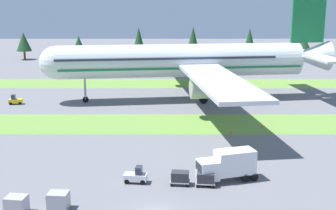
# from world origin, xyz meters

# --- Properties ---
(grass_strip_near) EXTENTS (320.00, 12.61, 0.01)m
(grass_strip_near) POSITION_xyz_m (0.00, 32.97, 0.00)
(grass_strip_near) COLOR olive
(grass_strip_near) RESTS_ON ground
(grass_strip_far) EXTENTS (320.00, 12.61, 0.01)m
(grass_strip_far) POSITION_xyz_m (0.00, 70.19, 0.00)
(grass_strip_far) COLOR olive
(grass_strip_far) RESTS_ON ground
(airliner) EXTENTS (60.06, 74.34, 23.03)m
(airliner) POSITION_xyz_m (5.42, 51.79, 8.26)
(airliner) COLOR silver
(airliner) RESTS_ON ground
(baggage_tug) EXTENTS (2.73, 1.59, 1.97)m
(baggage_tug) POSITION_xyz_m (-2.42, 7.84, 0.81)
(baggage_tug) COLOR silver
(baggage_tug) RESTS_ON ground
(cargo_dolly_lead) EXTENTS (2.36, 1.74, 1.55)m
(cargo_dolly_lead) POSITION_xyz_m (2.57, 7.27, 0.92)
(cargo_dolly_lead) COLOR #A3A3A8
(cargo_dolly_lead) RESTS_ON ground
(cargo_dolly_second) EXTENTS (2.36, 1.74, 1.55)m
(cargo_dolly_second) POSITION_xyz_m (5.45, 6.95, 0.92)
(cargo_dolly_second) COLOR #A3A3A8
(cargo_dolly_second) RESTS_ON ground
(catering_truck) EXTENTS (7.32, 4.21, 3.58)m
(catering_truck) POSITION_xyz_m (8.08, 8.51, 1.95)
(catering_truck) COLOR silver
(catering_truck) RESTS_ON ground
(pushback_tractor) EXTENTS (2.74, 1.62, 1.97)m
(pushback_tractor) POSITION_xyz_m (-29.32, 47.32, 0.81)
(pushback_tractor) COLOR yellow
(pushback_tractor) RESTS_ON ground
(ground_crew_marshaller) EXTENTS (0.36, 0.50, 1.74)m
(ground_crew_marshaller) POSITION_xyz_m (6.32, 8.67, 0.95)
(ground_crew_marshaller) COLOR black
(ground_crew_marshaller) RESTS_ON ground
(ground_crew_loader) EXTENTS (0.54, 0.36, 1.74)m
(ground_crew_loader) POSITION_xyz_m (5.45, 6.75, 0.95)
(ground_crew_loader) COLOR black
(ground_crew_loader) RESTS_ON ground
(uld_container_0) EXTENTS (2.19, 1.84, 1.73)m
(uld_container_0) POSITION_xyz_m (-13.67, 0.39, 0.86)
(uld_container_0) COLOR #A3A3A8
(uld_container_0) RESTS_ON ground
(uld_container_1) EXTENTS (2.12, 1.76, 1.77)m
(uld_container_1) POSITION_xyz_m (-9.75, 1.21, 0.88)
(uld_container_1) COLOR #A3A3A8
(uld_container_1) RESTS_ON ground
(taxiway_marker_0) EXTENTS (0.44, 0.44, 0.47)m
(taxiway_marker_0) POSITION_xyz_m (11.01, 27.15, 0.23)
(taxiway_marker_0) COLOR orange
(taxiway_marker_0) RESTS_ON ground
(taxiway_marker_1) EXTENTS (0.44, 0.44, 0.57)m
(taxiway_marker_1) POSITION_xyz_m (16.66, 30.77, 0.28)
(taxiway_marker_1) COLOR orange
(taxiway_marker_1) RESTS_ON ground
(distant_tree_line) EXTENTS (187.25, 9.60, 11.91)m
(distant_tree_line) POSITION_xyz_m (-8.19, 117.18, 6.83)
(distant_tree_line) COLOR #4C3823
(distant_tree_line) RESTS_ON ground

